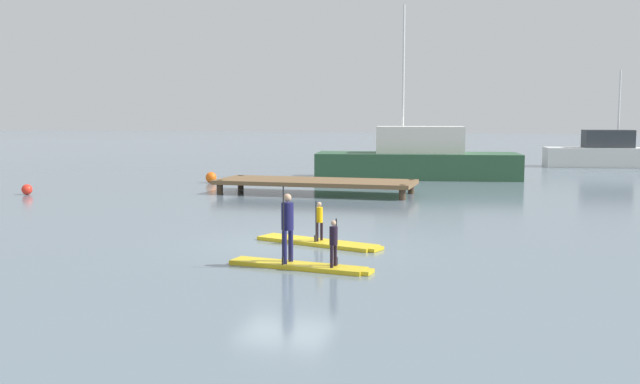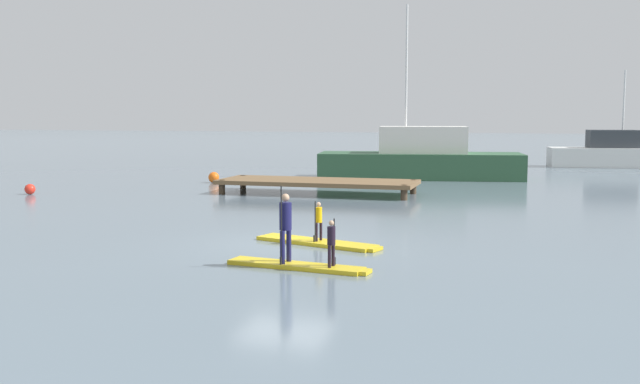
# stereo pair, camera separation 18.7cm
# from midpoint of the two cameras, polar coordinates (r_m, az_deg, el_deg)

# --- Properties ---
(ground_plane) EXTENTS (240.00, 240.00, 0.00)m
(ground_plane) POSITION_cam_midpoint_polar(r_m,az_deg,el_deg) (19.63, -3.06, -4.11)
(ground_plane) COLOR slate
(paddleboard_near) EXTENTS (3.70, 1.78, 0.10)m
(paddleboard_near) POSITION_cam_midpoint_polar(r_m,az_deg,el_deg) (19.51, -0.36, -4.01)
(paddleboard_near) COLOR gold
(paddleboard_near) RESTS_ON ground
(paddler_child_solo) EXTENTS (0.23, 0.37, 1.09)m
(paddler_child_solo) POSITION_cam_midpoint_polar(r_m,az_deg,el_deg) (19.39, -0.35, -2.17)
(paddler_child_solo) COLOR black
(paddler_child_solo) RESTS_ON paddleboard_near
(paddleboard_far) EXTENTS (3.45, 1.02, 0.10)m
(paddleboard_far) POSITION_cam_midpoint_polar(r_m,az_deg,el_deg) (16.54, -1.90, -5.87)
(paddleboard_far) COLOR gold
(paddleboard_far) RESTS_ON ground
(paddler_adult) EXTENTS (0.32, 0.50, 1.80)m
(paddler_adult) POSITION_cam_midpoint_polar(r_m,az_deg,el_deg) (16.50, -2.92, -2.49)
(paddler_adult) COLOR #19194C
(paddler_adult) RESTS_ON paddleboard_far
(paddler_child_front) EXTENTS (0.21, 0.38, 1.07)m
(paddler_child_front) POSITION_cam_midpoint_polar(r_m,az_deg,el_deg) (16.11, 0.76, -3.89)
(paddler_child_front) COLOR black
(paddler_child_front) RESTS_ON paddleboard_far
(fishing_boat_white_large) EXTENTS (11.35, 5.03, 9.36)m
(fishing_boat_white_large) POSITION_cam_midpoint_polar(r_m,az_deg,el_deg) (39.84, 7.60, 2.57)
(fishing_boat_white_large) COLOR #2D5638
(fishing_boat_white_large) RESTS_ON ground
(fishing_boat_green_midground) EXTENTS (9.50, 3.51, 6.39)m
(fishing_boat_green_midground) POSITION_cam_midpoint_polar(r_m,az_deg,el_deg) (51.76, 22.23, 2.80)
(fishing_boat_green_midground) COLOR silver
(fishing_boat_green_midground) RESTS_ON ground
(floating_dock) EXTENTS (8.67, 3.04, 0.62)m
(floating_dock) POSITION_cam_midpoint_polar(r_m,az_deg,el_deg) (31.69, -0.51, 0.78)
(floating_dock) COLOR brown
(floating_dock) RESTS_ON ground
(mooring_buoy_near) EXTENTS (0.56, 0.56, 0.56)m
(mooring_buoy_near) POSITION_cam_midpoint_polar(r_m,az_deg,el_deg) (37.28, -8.76, 1.14)
(mooring_buoy_near) COLOR orange
(mooring_buoy_near) RESTS_ON ground
(mooring_buoy_mid) EXTENTS (0.46, 0.46, 0.46)m
(mooring_buoy_mid) POSITION_cam_midpoint_polar(r_m,az_deg,el_deg) (34.00, -22.31, 0.19)
(mooring_buoy_mid) COLOR red
(mooring_buoy_mid) RESTS_ON ground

